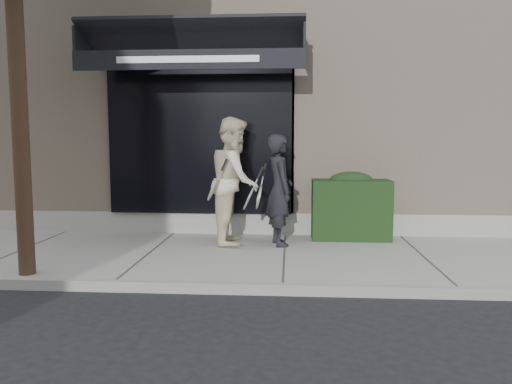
{
  "coord_description": "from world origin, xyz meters",
  "views": [
    {
      "loc": [
        0.08,
        -7.19,
        1.81
      ],
      "look_at": [
        -0.46,
        0.6,
        0.97
      ],
      "focal_mm": 35.0,
      "sensor_mm": 36.0,
      "label": 1
    }
  ],
  "objects": [
    {
      "name": "sidewalk",
      "position": [
        0.0,
        0.0,
        0.06
      ],
      "size": [
        20.0,
        3.0,
        0.12
      ],
      "primitive_type": "cube",
      "color": "gray",
      "rests_on": "ground"
    },
    {
      "name": "hedge",
      "position": [
        1.1,
        1.25,
        0.66
      ],
      "size": [
        1.3,
        0.7,
        1.14
      ],
      "color": "black",
      "rests_on": "sidewalk"
    },
    {
      "name": "pedestrian_back",
      "position": [
        -0.81,
        0.74,
        1.13
      ],
      "size": [
        0.8,
        1.02,
        2.03
      ],
      "color": "beige",
      "rests_on": "sidewalk"
    },
    {
      "name": "building_facade",
      "position": [
        -0.01,
        4.96,
        2.74
      ],
      "size": [
        14.3,
        8.04,
        5.64
      ],
      "color": "#BEA791",
      "rests_on": "ground"
    },
    {
      "name": "curb",
      "position": [
        0.0,
        -1.55,
        0.07
      ],
      "size": [
        20.0,
        0.1,
        0.14
      ],
      "primitive_type": "cube",
      "color": "gray",
      "rests_on": "ground"
    },
    {
      "name": "pedestrian_front",
      "position": [
        -0.09,
        0.64,
        1.0
      ],
      "size": [
        0.84,
        0.95,
        1.76
      ],
      "color": "black",
      "rests_on": "sidewalk"
    },
    {
      "name": "ground",
      "position": [
        0.0,
        0.0,
        0.0
      ],
      "size": [
        80.0,
        80.0,
        0.0
      ],
      "primitive_type": "plane",
      "color": "black",
      "rests_on": "ground"
    }
  ]
}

